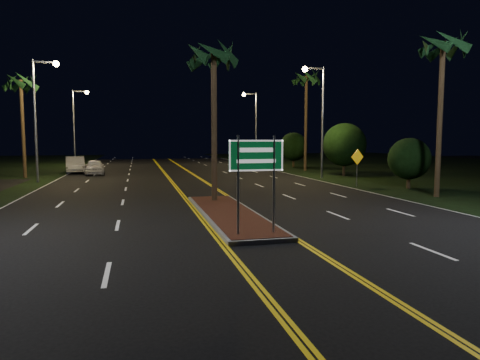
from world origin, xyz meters
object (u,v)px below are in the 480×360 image
object	(u,v)px
shrub_near	(409,159)
car_far	(75,163)
shrub_mid	(344,145)
highway_sign	(256,165)
palm_left_far	(21,83)
palm_median	(214,55)
car_near	(95,166)
streetlight_left_mid	(40,106)
streetlight_right_far	(253,120)
palm_right_far	(306,79)
streetlight_right_mid	(319,109)
warning_sign	(357,162)
streetlight_left_far	(77,118)
shrub_far	(294,147)
median_island	(229,214)
palm_right_near	(443,46)

from	to	relation	value
shrub_near	car_far	size ratio (longest dim) A/B	0.61
shrub_near	shrub_mid	size ratio (longest dim) A/B	0.71
highway_sign	shrub_near	world-z (taller)	highway_sign
palm_left_far	shrub_near	size ratio (longest dim) A/B	2.67
highway_sign	palm_median	size ratio (longest dim) A/B	0.39
palm_left_far	car_near	bearing A→B (deg)	24.78
streetlight_left_mid	shrub_mid	bearing A→B (deg)	0.00
palm_median	car_far	bearing A→B (deg)	113.05
streetlight_right_far	shrub_mid	bearing A→B (deg)	-79.34
highway_sign	streetlight_left_mid	bearing A→B (deg)	116.59
streetlight_left_mid	palm_right_far	bearing A→B (deg)	14.37
streetlight_right_mid	warning_sign	distance (m)	7.33
shrub_near	car_near	bearing A→B (deg)	141.98
highway_sign	streetlight_left_far	distance (m)	42.67
streetlight_left_far	shrub_mid	xyz separation A→B (m)	(24.61, -20.00, -2.93)
palm_left_far	highway_sign	bearing A→B (deg)	-63.08
streetlight_left_mid	car_far	xyz separation A→B (m)	(1.11, 8.83, -4.75)
palm_right_far	shrub_mid	bearing A→B (deg)	-78.69
streetlight_left_mid	shrub_far	size ratio (longest dim) A/B	2.27
palm_left_far	car_far	distance (m)	9.00
median_island	car_near	xyz separation A→B (m)	(-7.52, 23.44, 0.71)
streetlight_right_mid	palm_right_far	size ratio (longest dim) A/B	0.87
car_near	warning_sign	distance (m)	23.43
palm_right_far	car_near	world-z (taller)	palm_right_far
streetlight_left_mid	palm_median	distance (m)	17.25
median_island	shrub_mid	distance (m)	22.18
streetlight_left_far	palm_right_near	world-z (taller)	palm_right_near
streetlight_right_mid	car_near	distance (m)	20.58
highway_sign	palm_right_near	xyz separation A→B (m)	(12.50, 7.20, 5.81)
streetlight_left_far	car_near	size ratio (longest dim) A/B	1.88
streetlight_left_mid	car_near	size ratio (longest dim) A/B	1.88
palm_median	car_far	distance (m)	25.08
palm_left_far	car_far	size ratio (longest dim) A/B	1.62
streetlight_right_far	warning_sign	bearing A→B (deg)	-89.59
highway_sign	shrub_mid	xyz separation A→B (m)	(14.00, 21.20, 0.32)
streetlight_right_far	palm_right_near	world-z (taller)	palm_right_near
palm_right_far	highway_sign	bearing A→B (deg)	-115.20
shrub_near	shrub_far	world-z (taller)	shrub_far
streetlight_right_mid	shrub_mid	bearing A→B (deg)	30.56
streetlight_right_mid	palm_right_near	world-z (taller)	palm_right_near
car_far	shrub_mid	bearing A→B (deg)	-28.69
palm_right_near	shrub_far	world-z (taller)	palm_right_near
highway_sign	shrub_far	size ratio (longest dim) A/B	0.81
shrub_near	median_island	bearing A→B (deg)	-152.59
highway_sign	warning_sign	size ratio (longest dim) A/B	1.26
streetlight_left_mid	car_near	xyz separation A→B (m)	(3.09, 6.44, -4.86)
streetlight_left_far	palm_right_near	bearing A→B (deg)	-55.79
streetlight_right_far	palm_right_near	bearing A→B (deg)	-86.63
shrub_far	car_near	size ratio (longest dim) A/B	0.83
highway_sign	shrub_mid	size ratio (longest dim) A/B	0.69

